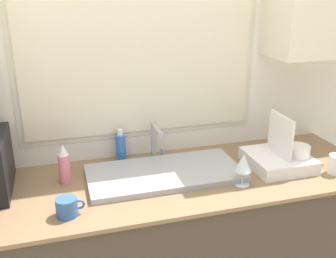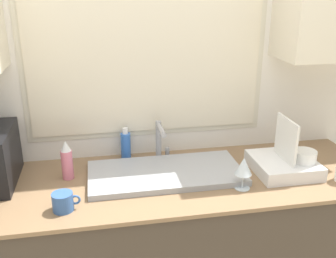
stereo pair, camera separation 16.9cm
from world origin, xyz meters
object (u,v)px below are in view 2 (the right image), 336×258
(dish_rack, at_px, (286,162))
(wine_glass, at_px, (244,167))
(faucet, at_px, (160,138))
(soap_bottle, at_px, (126,145))
(mug_near_sink, at_px, (63,202))
(spray_bottle, at_px, (67,161))

(dish_rack, distance_m, wine_glass, 0.32)
(faucet, distance_m, dish_rack, 0.68)
(wine_glass, bearing_deg, soap_bottle, 139.12)
(dish_rack, height_order, mug_near_sink, dish_rack)
(spray_bottle, xyz_separation_m, wine_glass, (0.83, -0.27, 0.02))
(faucet, xyz_separation_m, wine_glass, (0.33, -0.39, -0.02))
(spray_bottle, distance_m, mug_near_sink, 0.31)
(spray_bottle, distance_m, soap_bottle, 0.36)
(dish_rack, bearing_deg, mug_near_sink, -171.47)
(wine_glass, bearing_deg, mug_near_sink, -177.35)
(soap_bottle, bearing_deg, mug_near_sink, -122.83)
(mug_near_sink, bearing_deg, faucet, 40.54)
(mug_near_sink, xyz_separation_m, wine_glass, (0.83, 0.04, 0.07))
(faucet, distance_m, wine_glass, 0.51)
(soap_bottle, distance_m, mug_near_sink, 0.58)
(spray_bottle, bearing_deg, mug_near_sink, -91.09)
(faucet, relative_size, soap_bottle, 1.20)
(faucet, bearing_deg, wine_glass, -49.32)
(spray_bottle, xyz_separation_m, mug_near_sink, (-0.01, -0.30, -0.06))
(mug_near_sink, relative_size, wine_glass, 0.76)
(soap_bottle, height_order, mug_near_sink, soap_bottle)
(dish_rack, relative_size, soap_bottle, 1.73)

